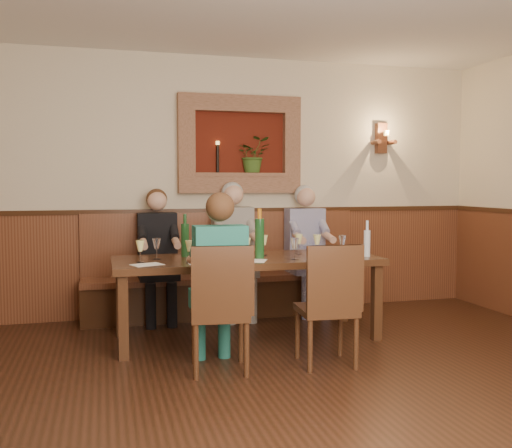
{
  "coord_description": "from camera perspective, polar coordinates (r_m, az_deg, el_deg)",
  "views": [
    {
      "loc": [
        -1.26,
        -3.16,
        1.43
      ],
      "look_at": [
        0.1,
        1.9,
        1.05
      ],
      "focal_mm": 40.0,
      "sensor_mm": 36.0,
      "label": 1
    }
  ],
  "objects": [
    {
      "name": "tasting_sheet_b",
      "position": [
        4.98,
        -0.75,
        -3.67
      ],
      "size": [
        0.36,
        0.32,
        0.0
      ],
      "primitive_type": "cube",
      "rotation": [
        0.0,
        0.0,
        -0.42
      ],
      "color": "white",
      "rests_on": "dining_table"
    },
    {
      "name": "wine_glass_7",
      "position": [
        5.43,
        6.13,
        -2.05
      ],
      "size": [
        0.08,
        0.08,
        0.19
      ],
      "primitive_type": null,
      "color": "#FFFD98",
      "rests_on": "dining_table"
    },
    {
      "name": "wine_glass_4",
      "position": [
        5.1,
        -0.94,
        -2.44
      ],
      "size": [
        0.08,
        0.08,
        0.19
      ],
      "primitive_type": null,
      "color": "#FFFD98",
      "rests_on": "dining_table"
    },
    {
      "name": "wine_glass_0",
      "position": [
        4.96,
        -11.51,
        -2.7
      ],
      "size": [
        0.08,
        0.08,
        0.19
      ],
      "primitive_type": null,
      "color": "#FFFD98",
      "rests_on": "dining_table"
    },
    {
      "name": "wine_glass_9",
      "position": [
        4.89,
        -2.27,
        -2.71
      ],
      "size": [
        0.08,
        0.08,
        0.19
      ],
      "primitive_type": null,
      "color": "#FFFD98",
      "rests_on": "dining_table"
    },
    {
      "name": "wall_sconce",
      "position": [
        6.88,
        12.47,
        8.31
      ],
      "size": [
        0.25,
        0.2,
        0.35
      ],
      "color": "#582C19",
      "rests_on": "ground"
    },
    {
      "name": "wine_glass_2",
      "position": [
        4.88,
        -6.65,
        -2.75
      ],
      "size": [
        0.08,
        0.08,
        0.19
      ],
      "primitive_type": null,
      "color": "#FFFD98",
      "rests_on": "dining_table"
    },
    {
      "name": "tasting_sheet_c",
      "position": [
        5.43,
        9.0,
        -3.07
      ],
      "size": [
        0.29,
        0.23,
        0.0
      ],
      "primitive_type": "cube",
      "rotation": [
        0.0,
        0.0,
        0.18
      ],
      "color": "white",
      "rests_on": "dining_table"
    },
    {
      "name": "person_chair_front",
      "position": [
        4.4,
        -3.83,
        -7.28
      ],
      "size": [
        0.39,
        0.48,
        1.36
      ],
      "color": "#1A575D",
      "rests_on": "ground"
    },
    {
      "name": "wine_bottle_green_a",
      "position": [
        5.09,
        0.36,
        -1.37
      ],
      "size": [
        0.09,
        0.09,
        0.45
      ],
      "rotation": [
        0.0,
        0.0,
        0.07
      ],
      "color": "#19471E",
      "rests_on": "dining_table"
    },
    {
      "name": "chair_near_left",
      "position": [
        4.39,
        -3.66,
        -10.98
      ],
      "size": [
        0.48,
        0.48,
        0.98
      ],
      "rotation": [
        0.0,
        0.0,
        -0.12
      ],
      "color": "#351D0F",
      "rests_on": "ground"
    },
    {
      "name": "wine_glass_10",
      "position": [
        5.47,
        4.3,
        -1.99
      ],
      "size": [
        0.08,
        0.08,
        0.19
      ],
      "primitive_type": null,
      "color": "#FFFD98",
      "rests_on": "dining_table"
    },
    {
      "name": "wall_niche",
      "position": [
        6.3,
        -1.24,
        7.56
      ],
      "size": [
        1.36,
        0.3,
        1.06
      ],
      "color": "#51160B",
      "rests_on": "ground"
    },
    {
      "name": "ground_plane",
      "position": [
        3.69,
        6.53,
        -18.67
      ],
      "size": [
        6.0,
        6.0,
        0.0
      ],
      "primitive_type": "plane",
      "color": "black",
      "rests_on": "ground"
    },
    {
      "name": "bench",
      "position": [
        6.18,
        -3.07,
        -6.14
      ],
      "size": [
        3.0,
        0.45,
        1.11
      ],
      "color": "#381E0F",
      "rests_on": "ground"
    },
    {
      "name": "spittoon_bucket",
      "position": [
        5.14,
        -2.35,
        -2.05
      ],
      "size": [
        0.28,
        0.28,
        0.25
      ],
      "primitive_type": "cylinder",
      "rotation": [
        0.0,
        0.0,
        -0.34
      ],
      "color": "red",
      "rests_on": "dining_table"
    },
    {
      "name": "tasting_sheet_d",
      "position": [
        4.84,
        -5.26,
        -3.91
      ],
      "size": [
        0.27,
        0.2,
        0.0
      ],
      "primitive_type": "cube",
      "rotation": [
        0.0,
        0.0,
        -0.05
      ],
      "color": "white",
      "rests_on": "dining_table"
    },
    {
      "name": "person_bench_mid",
      "position": [
        6.05,
        -2.16,
        -3.78
      ],
      "size": [
        0.43,
        0.52,
        1.44
      ],
      "color": "#635F5B",
      "rests_on": "ground"
    },
    {
      "name": "wine_glass_6",
      "position": [
        5.06,
        3.88,
        -2.49
      ],
      "size": [
        0.08,
        0.08,
        0.19
      ],
      "primitive_type": null,
      "color": "white",
      "rests_on": "dining_table"
    },
    {
      "name": "person_bench_right",
      "position": [
        6.29,
        5.15,
        -3.63
      ],
      "size": [
        0.41,
        0.51,
        1.41
      ],
      "color": "navy",
      "rests_on": "ground"
    },
    {
      "name": "wine_glass_1",
      "position": [
        5.11,
        -9.91,
        -2.47
      ],
      "size": [
        0.08,
        0.08,
        0.19
      ],
      "primitive_type": null,
      "color": "white",
      "rests_on": "dining_table"
    },
    {
      "name": "water_bottle",
      "position": [
        5.35,
        11.04,
        -1.81
      ],
      "size": [
        0.06,
        0.06,
        0.33
      ],
      "rotation": [
        0.0,
        0.0,
        -0.01
      ],
      "color": "silver",
      "rests_on": "dining_table"
    },
    {
      "name": "wine_bottle_green_b",
      "position": [
        5.28,
        -7.1,
        -1.51
      ],
      "size": [
        0.08,
        0.08,
        0.39
      ],
      "rotation": [
        0.0,
        0.0,
        -0.18
      ],
      "color": "#19471E",
      "rests_on": "dining_table"
    },
    {
      "name": "person_bench_left",
      "position": [
        5.93,
        -9.73,
        -4.31
      ],
      "size": [
        0.4,
        0.49,
        1.37
      ],
      "color": "black",
      "rests_on": "ground"
    },
    {
      "name": "wine_glass_8",
      "position": [
        5.38,
        8.63,
        -2.13
      ],
      "size": [
        0.08,
        0.08,
        0.19
      ],
      "primitive_type": null,
      "color": "white",
      "rests_on": "dining_table"
    },
    {
      "name": "wine_glass_3",
      "position": [
        5.25,
        -3.92,
        -2.25
      ],
      "size": [
        0.08,
        0.08,
        0.19
      ],
      "primitive_type": null,
      "color": "white",
      "rests_on": "dining_table"
    },
    {
      "name": "dining_table",
      "position": [
        5.22,
        -0.92,
        -4.17
      ],
      "size": [
        2.4,
        0.9,
        0.75
      ],
      "color": "#351D0F",
      "rests_on": "ground"
    },
    {
      "name": "wainscoting",
      "position": [
        3.5,
        6.61,
        -9.78
      ],
      "size": [
        6.02,
        6.02,
        1.15
      ],
      "color": "#582C19",
      "rests_on": "ground"
    },
    {
      "name": "wine_glass_5",
      "position": [
        5.34,
        0.79,
        -2.13
      ],
      "size": [
        0.08,
        0.08,
        0.19
      ],
      "primitive_type": null,
      "color": "#FFFD98",
      "rests_on": "dining_table"
    },
    {
      "name": "tasting_sheet_a",
      "position": [
        4.82,
        -10.84,
        -4.01
      ],
      "size": [
        0.29,
        0.25,
        0.0
      ],
      "primitive_type": "cube",
      "rotation": [
        0.0,
        0.0,
        0.36
      ],
      "color": "white",
      "rests_on": "dining_table"
    },
    {
      "name": "room_shell",
      "position": [
        3.43,
        6.8,
        11.82
      ],
      "size": [
        6.04,
        6.04,
        2.82
      ],
      "color": "beige",
      "rests_on": "ground"
    },
    {
      "name": "chair_near_right",
      "position": [
        4.57,
        7.08,
        -10.44
      ],
      "size": [
        0.46,
        0.46,
        0.96
      ],
      "rotation": [
        0.0,
        0.0,
        -0.07
      ],
      "color": "#351D0F",
      "rests_on": "ground"
    }
  ]
}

